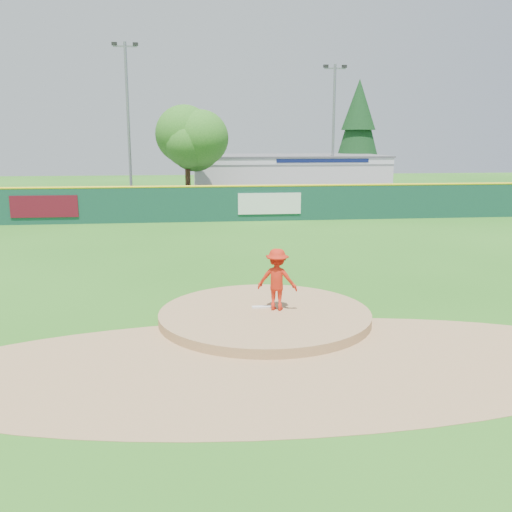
{
  "coord_description": "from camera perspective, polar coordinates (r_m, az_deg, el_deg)",
  "views": [
    {
      "loc": [
        -1.85,
        -14.1,
        4.67
      ],
      "look_at": [
        0.0,
        2.0,
        1.3
      ],
      "focal_mm": 40.0,
      "sensor_mm": 36.0,
      "label": 1
    }
  ],
  "objects": [
    {
      "name": "playground_slide",
      "position": [
        39.87,
        -22.97,
        5.09
      ],
      "size": [
        0.87,
        2.46,
        1.36
      ],
      "color": "blue",
      "rests_on": "ground"
    },
    {
      "name": "pool_building_grp",
      "position": [
        46.86,
        3.13,
        8.05
      ],
      "size": [
        15.2,
        8.2,
        3.31
      ],
      "color": "silver",
      "rests_on": "ground"
    },
    {
      "name": "fence_banners",
      "position": [
        32.28,
        -9.65,
        5.05
      ],
      "size": [
        16.01,
        0.04,
        1.2
      ],
      "color": "maroon",
      "rests_on": "ground"
    },
    {
      "name": "light_pole_right",
      "position": [
        44.46,
        7.76,
        12.76
      ],
      "size": [
        1.75,
        0.25,
        10.0
      ],
      "color": "gray",
      "rests_on": "ground"
    },
    {
      "name": "parking_lot",
      "position": [
        41.41,
        -3.98,
        5.25
      ],
      "size": [
        44.0,
        16.0,
        0.02
      ],
      "primitive_type": "cube",
      "color": "#38383A",
      "rests_on": "ground"
    },
    {
      "name": "van",
      "position": [
        37.94,
        -5.56,
        5.78
      ],
      "size": [
        5.71,
        3.39,
        1.49
      ],
      "primitive_type": "imported",
      "rotation": [
        0.0,
        0.0,
        1.39
      ],
      "color": "white",
      "rests_on": "parking_lot"
    },
    {
      "name": "infield_dirt_arc",
      "position": [
        12.19,
        2.74,
        -10.78
      ],
      "size": [
        15.4,
        15.4,
        0.01
      ],
      "primitive_type": "cylinder",
      "color": "#9E774C",
      "rests_on": "ground"
    },
    {
      "name": "pitchers_mound",
      "position": [
        14.97,
        0.88,
        -6.43
      ],
      "size": [
        5.5,
        5.5,
        0.5
      ],
      "primitive_type": "cylinder",
      "color": "#9E774C",
      "rests_on": "ground"
    },
    {
      "name": "conifer_tree",
      "position": [
        52.27,
        10.19,
        12.52
      ],
      "size": [
        4.4,
        4.4,
        9.5
      ],
      "color": "#382314",
      "rests_on": "ground"
    },
    {
      "name": "pitching_rubber",
      "position": [
        15.18,
        0.74,
        -5.11
      ],
      "size": [
        0.6,
        0.15,
        0.04
      ],
      "primitive_type": "cube",
      "color": "white",
      "rests_on": "pitchers_mound"
    },
    {
      "name": "ground",
      "position": [
        14.97,
        0.88,
        -6.43
      ],
      "size": [
        120.0,
        120.0,
        0.0
      ],
      "primitive_type": "plane",
      "color": "#286B19",
      "rests_on": "ground"
    },
    {
      "name": "pitcher",
      "position": [
        14.82,
        2.13,
        -2.36
      ],
      "size": [
        1.19,
        0.91,
        1.62
      ],
      "primitive_type": "imported",
      "rotation": [
        0.0,
        0.0,
        2.81
      ],
      "color": "red",
      "rests_on": "pitchers_mound"
    },
    {
      "name": "deciduous_tree",
      "position": [
        39.1,
        -6.92,
        11.49
      ],
      "size": [
        5.6,
        5.6,
        7.36
      ],
      "color": "#382314",
      "rests_on": "ground"
    },
    {
      "name": "light_pole_left",
      "position": [
        41.34,
        -12.67,
        13.38
      ],
      "size": [
        1.75,
        0.25,
        11.0
      ],
      "color": "gray",
      "rests_on": "ground"
    },
    {
      "name": "outfield_fence",
      "position": [
        32.36,
        -3.26,
        5.37
      ],
      "size": [
        40.0,
        0.14,
        2.07
      ],
      "color": "#134033",
      "rests_on": "ground"
    }
  ]
}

